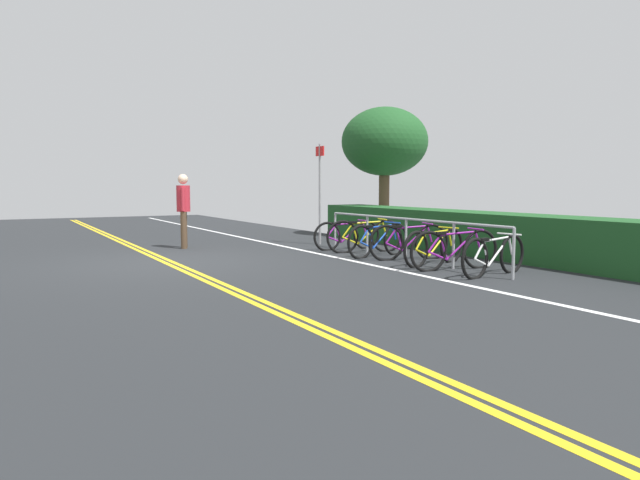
{
  "coord_description": "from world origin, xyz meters",
  "views": [
    {
      "loc": [
        11.39,
        -2.92,
        1.51
      ],
      "look_at": [
        3.09,
        1.72,
        0.61
      ],
      "focal_mm": 32.65,
      "sensor_mm": 36.0,
      "label": 1
    }
  ],
  "objects_px": {
    "bicycle_2": "(378,240)",
    "tree_near_left": "(385,142)",
    "bicycle_4": "(434,247)",
    "pedestrian": "(183,205)",
    "bicycle_5": "(455,250)",
    "bicycle_0": "(347,235)",
    "sign_post_near": "(320,185)",
    "bicycle_3": "(409,242)",
    "bicycle_1": "(365,236)",
    "bicycle_6": "(494,256)",
    "bike_rack": "(406,229)"
  },
  "relations": [
    {
      "from": "bicycle_0",
      "to": "tree_near_left",
      "type": "xyz_separation_m",
      "value": [
        -2.77,
        3.02,
        2.44
      ]
    },
    {
      "from": "bike_rack",
      "to": "bicycle_2",
      "type": "xyz_separation_m",
      "value": [
        -0.77,
        -0.13,
        -0.28
      ]
    },
    {
      "from": "bicycle_1",
      "to": "bicycle_5",
      "type": "bearing_deg",
      "value": -1.97
    },
    {
      "from": "bicycle_3",
      "to": "pedestrian",
      "type": "bearing_deg",
      "value": -142.5
    },
    {
      "from": "tree_near_left",
      "to": "bicycle_1",
      "type": "bearing_deg",
      "value": -40.82
    },
    {
      "from": "bike_rack",
      "to": "bicycle_4",
      "type": "relative_size",
      "value": 3.18
    },
    {
      "from": "bike_rack",
      "to": "bicycle_6",
      "type": "relative_size",
      "value": 3.24
    },
    {
      "from": "bicycle_4",
      "to": "bike_rack",
      "type": "bearing_deg",
      "value": -176.01
    },
    {
      "from": "bicycle_5",
      "to": "bicycle_6",
      "type": "bearing_deg",
      "value": 7.01
    },
    {
      "from": "bicycle_4",
      "to": "pedestrian",
      "type": "bearing_deg",
      "value": -147.49
    },
    {
      "from": "bicycle_5",
      "to": "sign_post_near",
      "type": "distance_m",
      "value": 5.19
    },
    {
      "from": "bicycle_2",
      "to": "tree_near_left",
      "type": "bearing_deg",
      "value": 143.34
    },
    {
      "from": "bicycle_1",
      "to": "tree_near_left",
      "type": "relative_size",
      "value": 0.47
    },
    {
      "from": "bicycle_3",
      "to": "pedestrian",
      "type": "distance_m",
      "value": 5.54
    },
    {
      "from": "bike_rack",
      "to": "bicycle_5",
      "type": "distance_m",
      "value": 1.51
    },
    {
      "from": "sign_post_near",
      "to": "bicycle_3",
      "type": "bearing_deg",
      "value": 1.29
    },
    {
      "from": "bicycle_1",
      "to": "bicycle_4",
      "type": "distance_m",
      "value": 2.36
    },
    {
      "from": "sign_post_near",
      "to": "bicycle_2",
      "type": "bearing_deg",
      "value": -3.11
    },
    {
      "from": "bike_rack",
      "to": "bicycle_2",
      "type": "height_order",
      "value": "bike_rack"
    },
    {
      "from": "bicycle_0",
      "to": "pedestrian",
      "type": "xyz_separation_m",
      "value": [
        -2.16,
        -3.25,
        0.69
      ]
    },
    {
      "from": "bicycle_5",
      "to": "pedestrian",
      "type": "distance_m",
      "value": 6.72
    },
    {
      "from": "bicycle_5",
      "to": "bicycle_6",
      "type": "height_order",
      "value": "bicycle_5"
    },
    {
      "from": "bicycle_2",
      "to": "bicycle_5",
      "type": "distance_m",
      "value": 2.25
    },
    {
      "from": "bicycle_1",
      "to": "bicycle_4",
      "type": "xyz_separation_m",
      "value": [
        2.36,
        0.01,
        -0.03
      ]
    },
    {
      "from": "bike_rack",
      "to": "bicycle_3",
      "type": "bearing_deg",
      "value": 103.12
    },
    {
      "from": "pedestrian",
      "to": "bicycle_0",
      "type": "bearing_deg",
      "value": 56.41
    },
    {
      "from": "bicycle_3",
      "to": "tree_near_left",
      "type": "bearing_deg",
      "value": 149.6
    },
    {
      "from": "bicycle_2",
      "to": "bicycle_5",
      "type": "height_order",
      "value": "bicycle_5"
    },
    {
      "from": "tree_near_left",
      "to": "bicycle_0",
      "type": "bearing_deg",
      "value": -47.49
    },
    {
      "from": "bike_rack",
      "to": "bicycle_3",
      "type": "distance_m",
      "value": 0.29
    },
    {
      "from": "bicycle_1",
      "to": "bicycle_6",
      "type": "distance_m",
      "value": 3.88
    },
    {
      "from": "bicycle_5",
      "to": "bicycle_6",
      "type": "distance_m",
      "value": 0.84
    },
    {
      "from": "bicycle_0",
      "to": "pedestrian",
      "type": "bearing_deg",
      "value": -123.59
    },
    {
      "from": "bike_rack",
      "to": "bicycle_1",
      "type": "height_order",
      "value": "bike_rack"
    },
    {
      "from": "bicycle_2",
      "to": "bicycle_6",
      "type": "bearing_deg",
      "value": 3.32
    },
    {
      "from": "bicycle_4",
      "to": "tree_near_left",
      "type": "relative_size",
      "value": 0.46
    },
    {
      "from": "pedestrian",
      "to": "bicycle_4",
      "type": "bearing_deg",
      "value": 32.51
    },
    {
      "from": "bicycle_1",
      "to": "sign_post_near",
      "type": "bearing_deg",
      "value": -179.2
    },
    {
      "from": "bicycle_1",
      "to": "bicycle_2",
      "type": "height_order",
      "value": "bicycle_1"
    },
    {
      "from": "bicycle_1",
      "to": "bicycle_0",
      "type": "bearing_deg",
      "value": -175.74
    },
    {
      "from": "bike_rack",
      "to": "sign_post_near",
      "type": "distance_m",
      "value": 3.68
    },
    {
      "from": "bicycle_1",
      "to": "bicycle_2",
      "type": "distance_m",
      "value": 0.82
    },
    {
      "from": "sign_post_near",
      "to": "tree_near_left",
      "type": "distance_m",
      "value": 3.55
    },
    {
      "from": "bike_rack",
      "to": "sign_post_near",
      "type": "relative_size",
      "value": 2.21
    },
    {
      "from": "bicycle_3",
      "to": "sign_post_near",
      "type": "distance_m",
      "value": 3.73
    },
    {
      "from": "bicycle_1",
      "to": "bicycle_3",
      "type": "bearing_deg",
      "value": 1.93
    },
    {
      "from": "bicycle_6",
      "to": "sign_post_near",
      "type": "height_order",
      "value": "sign_post_near"
    },
    {
      "from": "bicycle_5",
      "to": "pedestrian",
      "type": "bearing_deg",
      "value": -151.47
    },
    {
      "from": "bicycle_2",
      "to": "bicycle_3",
      "type": "relative_size",
      "value": 1.03
    },
    {
      "from": "bicycle_5",
      "to": "bicycle_0",
      "type": "bearing_deg",
      "value": 179.16
    }
  ]
}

